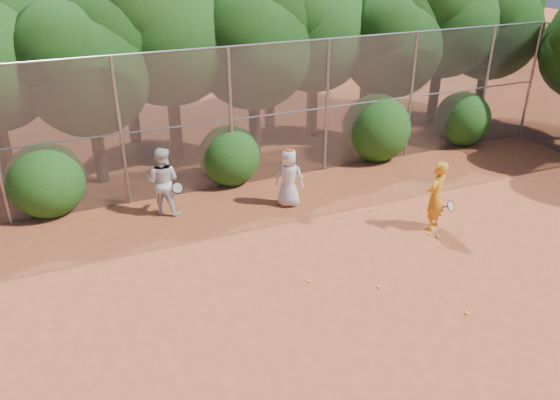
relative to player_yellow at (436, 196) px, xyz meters
name	(u,v)px	position (x,y,z in m)	size (l,w,h in m)	color
ground	(370,287)	(-2.76, -1.60, -0.90)	(80.00, 80.00, 0.00)	#9F4524
fence_back	(260,114)	(-2.88, 4.40, 1.15)	(20.05, 0.09, 4.03)	gray
tree_2	(87,60)	(-7.21, 6.24, 2.69)	(3.99, 3.47, 5.47)	black
tree_3	(167,18)	(-4.70, 7.25, 3.50)	(4.89, 4.26, 6.70)	black
tree_4	(254,38)	(-2.21, 6.64, 2.86)	(4.19, 3.64, 5.73)	black
tree_5	(315,20)	(0.30, 7.44, 3.15)	(4.51, 3.92, 6.17)	black
tree_6	(394,38)	(2.79, 6.44, 2.57)	(3.86, 3.36, 5.29)	black
tree_7	(446,7)	(5.30, 7.05, 3.38)	(4.77, 4.14, 6.53)	black
tree_8	(493,18)	(7.29, 6.74, 2.92)	(4.25, 3.70, 5.82)	black
tree_10	(121,3)	(-5.70, 9.45, 3.73)	(5.15, 4.48, 7.06)	black
tree_11	(270,12)	(-0.70, 9.05, 3.27)	(4.64, 4.03, 6.35)	black
bush_0	(46,177)	(-8.76, 4.70, 0.10)	(2.00, 2.00, 2.00)	#174611
bush_1	(229,153)	(-3.76, 4.70, 0.00)	(1.80, 1.80, 1.80)	#174611
bush_2	(377,125)	(1.24, 4.70, 0.20)	(2.20, 2.20, 2.20)	#174611
bush_3	(463,116)	(4.74, 4.70, 0.05)	(1.90, 1.90, 1.90)	#174611
player_yellow	(436,196)	(0.00, 0.00, 0.00)	(0.91, 0.70, 1.80)	orange
player_teen	(289,178)	(-2.79, 2.59, -0.09)	(0.94, 0.86, 1.63)	silver
player_white	(163,181)	(-5.98, 3.44, 0.02)	(1.12, 1.06, 1.83)	silver
ball_0	(438,236)	(-0.15, -0.46, -0.86)	(0.07, 0.07, 0.07)	#DCF12B
ball_1	(370,210)	(-0.93, 1.39, -0.86)	(0.07, 0.07, 0.07)	#DCF12B
ball_2	(467,313)	(-1.50, -3.12, -0.86)	(0.07, 0.07, 0.07)	#DCF12B
ball_3	(429,233)	(-0.26, -0.26, -0.86)	(0.07, 0.07, 0.07)	#DCF12B
ball_4	(309,281)	(-3.88, -0.95, -0.86)	(0.07, 0.07, 0.07)	#DCF12B
ball_5	(436,183)	(1.78, 2.15, -0.86)	(0.07, 0.07, 0.07)	#DCF12B
ball_6	(378,287)	(-2.62, -1.70, -0.86)	(0.07, 0.07, 0.07)	#DCF12B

